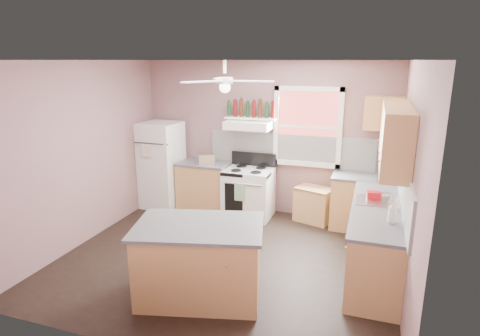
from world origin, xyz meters
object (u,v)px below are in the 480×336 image
(island, at_px, (200,262))
(cart, at_px, (314,205))
(refrigerator, at_px, (162,165))
(toaster, at_px, (207,159))
(stove, at_px, (249,193))

(island, bearing_deg, cart, 57.14)
(refrigerator, height_order, cart, refrigerator)
(toaster, distance_m, island, 2.80)
(cart, distance_m, island, 2.86)
(toaster, distance_m, cart, 2.04)
(toaster, bearing_deg, island, -93.45)
(stove, bearing_deg, cart, 7.80)
(toaster, bearing_deg, cart, -20.25)
(stove, bearing_deg, island, -84.49)
(cart, relative_size, island, 0.44)
(refrigerator, height_order, stove, refrigerator)
(toaster, relative_size, cart, 0.47)
(refrigerator, bearing_deg, toaster, 4.53)
(stove, xyz_separation_m, island, (0.21, -2.57, 0.00))
(refrigerator, xyz_separation_m, island, (1.91, -2.56, -0.37))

